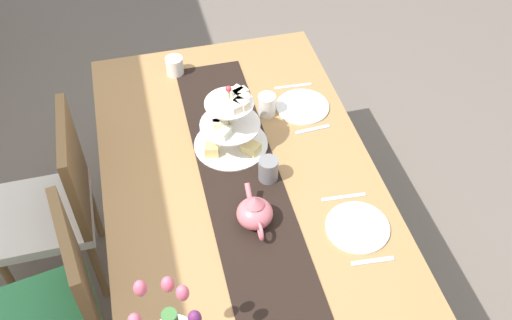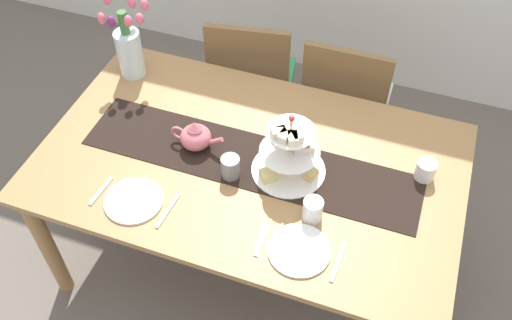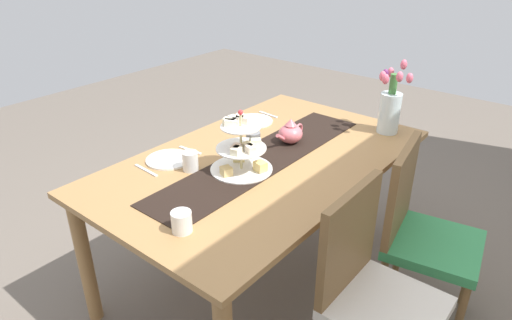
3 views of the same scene
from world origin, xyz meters
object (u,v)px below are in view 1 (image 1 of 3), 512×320
cream_jug (175,66)px  fork_right (313,129)px  tiered_cake_stand (230,126)px  teapot (255,213)px  fork_left (373,261)px  chair_left (57,309)px  mug_white_text (267,105)px  dinner_plate_left (357,227)px  knife_left (344,197)px  knife_right (293,86)px  dinner_plate_right (302,107)px  dining_table (241,190)px  mug_grey (268,169)px  chair_right (56,202)px

cream_jug → fork_right: 0.72m
tiered_cake_stand → teapot: 0.41m
teapot → fork_left: size_ratio=1.59×
chair_left → fork_right: 1.21m
fork_left → mug_white_text: bearing=11.1°
cream_jug → dinner_plate_left: cream_jug is taller
chair_left → knife_left: bearing=-86.8°
tiered_cake_stand → knife_right: size_ratio=1.79×
dinner_plate_left → dinner_plate_right: (0.67, 0.00, 0.00)m
dinner_plate_right → dining_table: bearing=132.2°
dinner_plate_right → knife_right: dinner_plate_right is taller
mug_white_text → tiered_cake_stand: bearing=129.1°
dinner_plate_left → fork_left: dinner_plate_left is taller
mug_grey → dinner_plate_left: bearing=-140.8°
dining_table → chair_left: chair_left is taller
dinner_plate_left → dinner_plate_right: bearing=0.0°
chair_left → dinner_plate_left: size_ratio=3.96×
tiered_cake_stand → fork_right: bearing=-88.8°
cream_jug → mug_grey: 0.77m
tiered_cake_stand → fork_left: tiered_cake_stand is taller
dinner_plate_left → knife_right: (0.81, 0.00, -0.00)m
cream_jug → mug_white_text: bearing=-137.2°
chair_right → cream_jug: bearing=-54.1°
cream_jug → dinner_plate_left: bearing=-154.3°
mug_grey → mug_white_text: (0.36, -0.09, -0.00)m
dinner_plate_left → mug_white_text: size_ratio=2.42×
teapot → knife_right: size_ratio=1.40×
dinner_plate_right → teapot: bearing=147.8°
cream_jug → dinner_plate_left: (-1.04, -0.50, -0.04)m
fork_left → mug_grey: mug_grey is taller
tiered_cake_stand → fork_right: tiered_cake_stand is taller
teapot → dinner_plate_right: 0.66m
dinner_plate_right → mug_grey: 0.44m
mug_white_text → fork_right: bearing=-132.6°
knife_left → mug_white_text: mug_white_text is taller
fork_right → mug_white_text: 0.22m
knife_right → mug_white_text: 0.22m
teapot → knife_left: 0.36m
cream_jug → knife_left: cream_jug is taller
cream_jug → knife_left: bearing=-150.7°
cream_jug → dinner_plate_left: size_ratio=0.37×
dining_table → cream_jug: bearing=12.3°
teapot → cream_jug: size_ratio=2.80×
knife_left → teapot: bearing=95.5°
fork_right → knife_right: (0.29, 0.00, 0.00)m
fork_left → mug_grey: 0.52m
dinner_plate_right → mug_grey: mug_grey is taller
teapot → fork_right: (0.41, -0.35, -0.06)m
knife_right → cream_jug: bearing=65.8°
tiered_cake_stand → mug_grey: bearing=-154.3°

